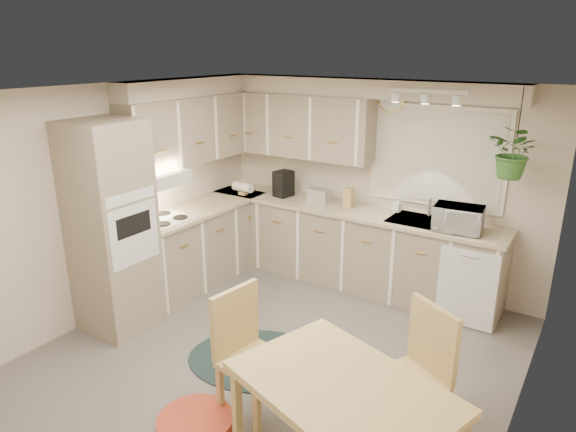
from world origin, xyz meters
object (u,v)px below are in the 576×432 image
Objects in this scene: pet_bed at (196,425)px; chair_left at (256,359)px; braided_rug at (259,359)px; chair_back at (406,378)px; microwave at (459,216)px.

chair_left is at bearing 55.07° from pet_bed.
chair_back is at bearing -9.06° from braided_rug.
chair_back is 2.15× the size of microwave.
pet_bed is (-0.28, -0.40, -0.45)m from chair_left.
microwave reaches higher than pet_bed.
microwave is at bearing -53.16° from chair_back.
microwave reaches higher than braided_rug.
microwave is at bearing 56.71° from braided_rug.
chair_left is 1.81× the size of pet_bed.
microwave reaches higher than chair_back.
chair_back reaches higher than braided_rug.
chair_back reaches higher than chair_left.
microwave is (-0.26, 2.06, 0.59)m from chair_back.
microwave is at bearing 170.96° from chair_left.
chair_back is 1.57m from braided_rug.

